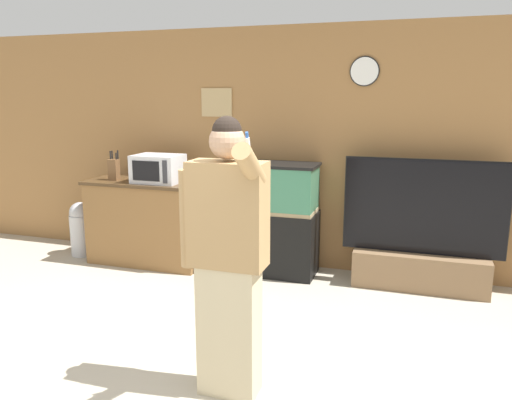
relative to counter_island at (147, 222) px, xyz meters
name	(u,v)px	position (x,y,z in m)	size (l,w,h in m)	color
wall_back_paneled	(289,149)	(1.52, 0.48, 0.83)	(10.00, 0.08, 2.60)	olive
counter_island	(147,222)	(0.00, 0.00, 0.00)	(1.34, 0.54, 0.95)	brown
microwave	(158,169)	(0.18, -0.01, 0.62)	(0.51, 0.39, 0.30)	silver
knife_block	(114,169)	(-0.36, -0.04, 0.59)	(0.11, 0.09, 0.33)	brown
aquarium_on_stand	(275,219)	(1.46, 0.13, 0.12)	(0.89, 0.48, 1.19)	black
tv_on_stand	(421,251)	(2.95, 0.17, -0.10)	(1.54, 0.40, 1.29)	brown
person_standing	(227,256)	(1.79, -2.09, 0.45)	(0.56, 0.42, 1.77)	#BCAD89
trash_bin	(81,228)	(-0.90, 0.00, -0.14)	(0.26, 0.26, 0.64)	#B7B7BC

